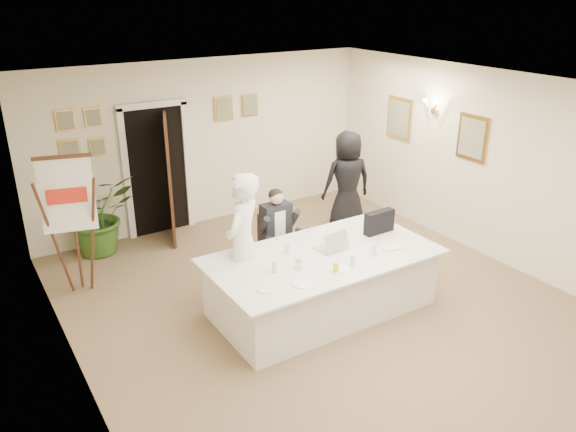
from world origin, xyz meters
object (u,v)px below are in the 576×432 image
at_px(flip_chart, 74,233).
at_px(oj_glass, 336,267).
at_px(laptop_bag, 379,222).
at_px(steel_jug, 298,265).
at_px(seated_man, 278,233).
at_px(standing_woman, 347,181).
at_px(potted_palm, 97,215).
at_px(standing_man, 243,244).
at_px(laptop, 330,238).
at_px(paper_stack, 392,247).
at_px(conference_table, 322,282).

height_order(flip_chart, oj_glass, flip_chart).
xyz_separation_m(laptop_bag, steel_jug, (-1.50, -0.31, -0.10)).
height_order(seated_man, flip_chart, flip_chart).
height_order(standing_woman, steel_jug, standing_woman).
distance_m(laptop_bag, steel_jug, 1.53).
bearing_deg(flip_chart, potted_palm, 63.37).
distance_m(standing_man, oj_glass, 1.21).
bearing_deg(standing_man, laptop, 117.95).
bearing_deg(seated_man, paper_stack, -59.20).
relative_size(standing_woman, potted_palm, 1.37).
bearing_deg(paper_stack, standing_man, 153.79).
xyz_separation_m(standing_man, laptop_bag, (1.87, -0.38, 0.01)).
distance_m(seated_man, paper_stack, 1.64).
height_order(flip_chart, potted_palm, flip_chart).
distance_m(conference_table, laptop_bag, 1.17).
bearing_deg(seated_man, oj_glass, -96.15).
bearing_deg(conference_table, steel_jug, -160.95).
bearing_deg(conference_table, seated_man, 90.13).
distance_m(standing_woman, potted_palm, 4.03).
distance_m(flip_chart, steel_jug, 3.04).
distance_m(conference_table, oj_glass, 0.66).
bearing_deg(steel_jug, flip_chart, 132.02).
relative_size(conference_table, steel_jug, 26.13).
distance_m(potted_palm, laptop, 3.78).
bearing_deg(laptop_bag, laptop, -178.66).
distance_m(laptop, oj_glass, 0.67).
bearing_deg(paper_stack, steel_jug, 173.44).
relative_size(laptop_bag, steel_jug, 4.04).
relative_size(seated_man, oj_glass, 10.16).
xyz_separation_m(conference_table, laptop_bag, (1.03, 0.15, 0.54)).
bearing_deg(laptop_bag, paper_stack, -111.67).
relative_size(laptop, oj_glass, 2.94).
height_order(laptop_bag, paper_stack, laptop_bag).
height_order(laptop, steel_jug, laptop).
distance_m(seated_man, potted_palm, 2.89).
relative_size(flip_chart, oj_glass, 14.61).
relative_size(seated_man, potted_palm, 1.07).
relative_size(standing_man, laptop, 4.82).
height_order(laptop, oj_glass, laptop).
height_order(paper_stack, steel_jug, steel_jug).
height_order(conference_table, flip_chart, flip_chart).
relative_size(potted_palm, laptop, 3.25).
distance_m(standing_woman, laptop_bag, 1.95).
bearing_deg(paper_stack, seated_man, 121.82).
bearing_deg(oj_glass, laptop, 59.60).
relative_size(potted_palm, laptop_bag, 2.79).
distance_m(standing_man, potted_palm, 2.93).
bearing_deg(laptop_bag, flip_chart, 150.11).
xyz_separation_m(paper_stack, oj_glass, (-1.00, -0.15, 0.05)).
relative_size(standing_woman, laptop, 4.44).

